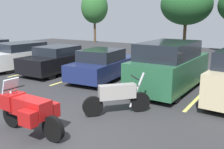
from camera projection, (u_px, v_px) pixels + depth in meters
name	position (u px, v px, depth m)	size (l,w,h in m)	color
ground	(42.00, 143.00, 6.12)	(44.00, 44.00, 0.10)	#2D2D30
motorcycle_touring	(28.00, 109.00, 6.40)	(2.18, 0.96, 1.36)	black
motorcycle_second	(118.00, 97.00, 7.71)	(1.51, 1.68, 1.26)	black
parking_stripes	(135.00, 83.00, 11.50)	(23.70, 4.82, 0.01)	#EAE066
car_white	(24.00, 55.00, 14.87)	(2.24, 4.77, 1.50)	white
car_black	(59.00, 60.00, 13.63)	(1.95, 4.46, 1.42)	black
car_navy	(104.00, 65.00, 12.10)	(2.09, 4.41, 1.45)	navy
car_green	(170.00, 66.00, 10.26)	(2.01, 4.59, 1.97)	#235638
tree_right	(94.00, 7.00, 29.58)	(3.12, 3.12, 5.89)	#4C3823
tree_far_right	(186.00, 5.00, 23.09)	(4.67, 4.67, 5.87)	#4C3823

